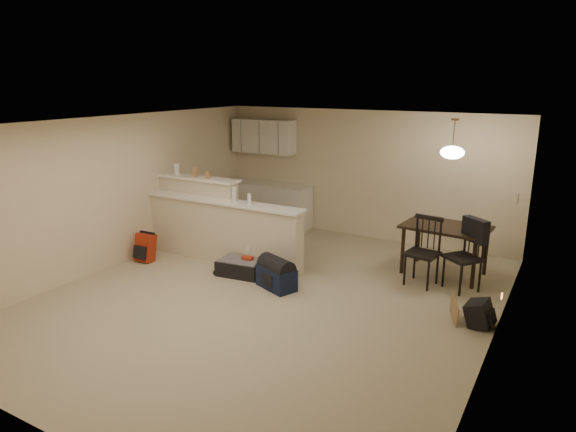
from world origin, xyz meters
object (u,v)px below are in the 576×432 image
Objects in this scene: pendant_lamp at (452,152)px; black_daypack at (479,314)px; dining_chair_near at (422,252)px; navy_duffel at (276,278)px; dining_chair_far at (463,256)px; dining_table at (446,232)px; suitcase at (241,268)px; red_backpack at (145,247)px.

black_daypack is (0.85, -1.59, -1.83)m from pendant_lamp.
dining_chair_near is 2.25m from navy_duffel.
dining_chair_near is 0.99× the size of dining_chair_far.
dining_table is 3.33m from suitcase.
red_backpack reaches higher than black_daypack.
dining_table reaches higher than navy_duffel.
suitcase is (-3.21, -1.15, -0.41)m from dining_chair_far.
navy_duffel is 1.71× the size of black_daypack.
black_daypack is at bearing 1.83° from red_backpack.
red_backpack is 1.33× the size of black_daypack.
suitcase is at bearing -150.65° from dining_chair_near.
dining_table reaches higher than black_daypack.
pendant_lamp is 0.86× the size of suitcase.
dining_table is 1.28× the size of dining_chair_far.
dining_chair_near reaches higher than navy_duffel.
black_daypack is at bearing -29.67° from dining_chair_far.
dining_table is 2.81m from navy_duffel.
black_daypack is at bearing -5.67° from suitcase.
dining_chair_far is 1.23m from black_daypack.
red_backpack is (-4.45, -1.33, -0.29)m from dining_chair_near.
pendant_lamp is 3.77m from suitcase.
pendant_lamp reaches higher than dining_chair_far.
red_backpack is 2.60m from navy_duffel.
red_backpack reaches higher than suitcase.
dining_chair_near is 1.47× the size of suitcase.
dining_table is 1.90× the size of suitcase.
pendant_lamp is 0.58× the size of dining_chair_far.
black_daypack reaches higher than suitcase.
dining_chair_near is 4.65m from red_backpack.
dining_table is 2.20× the size of navy_duffel.
dining_chair_far reaches higher than red_backpack.
dining_chair_far is at bearing 12.95° from suitcase.
dining_chair_far is 1.48× the size of suitcase.
suitcase is 1.98× the size of black_daypack.
suitcase is (-2.82, -1.67, -0.59)m from dining_table.
dining_chair_near reaches higher than suitcase.
dining_table is at bearing 80.79° from dining_chair_near.
pendant_lamp is 0.59× the size of dining_chair_near.
dining_chair_far reaches higher than suitcase.
pendant_lamp is at bearing 20.94° from red_backpack.
pendant_lamp is 2.57m from black_daypack.
navy_duffel is at bearing -20.25° from suitcase.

